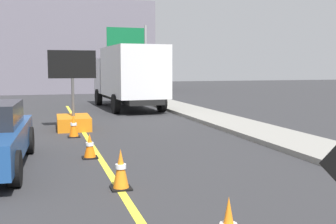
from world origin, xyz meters
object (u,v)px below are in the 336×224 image
at_px(traffic_cone_curbside, 74,126).
at_px(traffic_cone_far_lane, 90,146).
at_px(arrow_board_trailer, 73,115).
at_px(highway_guide_sign, 135,48).
at_px(box_truck, 129,75).
at_px(traffic_cone_mid_lane, 121,169).

bearing_deg(traffic_cone_curbside, traffic_cone_far_lane, -87.20).
relative_size(arrow_board_trailer, highway_guide_sign, 0.54).
relative_size(box_truck, traffic_cone_mid_lane, 9.80).
height_order(box_truck, highway_guide_sign, highway_guide_sign).
relative_size(traffic_cone_far_lane, traffic_cone_curbside, 0.83).
xyz_separation_m(traffic_cone_mid_lane, traffic_cone_far_lane, (-0.25, 2.65, -0.06)).
bearing_deg(traffic_cone_curbside, highway_guide_sign, 70.98).
bearing_deg(traffic_cone_far_lane, arrow_board_trailer, 90.39).
distance_m(box_truck, highway_guide_sign, 7.68).
relative_size(arrow_board_trailer, box_truck, 0.39).
relative_size(traffic_cone_mid_lane, traffic_cone_far_lane, 1.22).
xyz_separation_m(box_truck, traffic_cone_far_lane, (-3.20, -11.05, -1.44)).
relative_size(arrow_board_trailer, traffic_cone_far_lane, 4.62).
bearing_deg(box_truck, traffic_cone_mid_lane, -102.14).
bearing_deg(traffic_cone_mid_lane, traffic_cone_far_lane, 95.35).
relative_size(box_truck, traffic_cone_far_lane, 11.98).
distance_m(arrow_board_trailer, highway_guide_sign, 14.74).
bearing_deg(box_truck, highway_guide_sign, 75.32).
bearing_deg(arrow_board_trailer, traffic_cone_far_lane, -89.61).
height_order(highway_guide_sign, traffic_cone_curbside, highway_guide_sign).
relative_size(traffic_cone_mid_lane, traffic_cone_curbside, 1.01).
xyz_separation_m(arrow_board_trailer, traffic_cone_curbside, (-0.12, -1.71, -0.13)).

